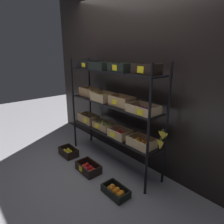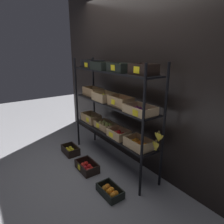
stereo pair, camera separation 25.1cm
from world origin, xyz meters
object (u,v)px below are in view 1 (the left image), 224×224
crate_ground_apple_red (88,168)px  crate_ground_orange (116,191)px  display_rack (112,103)px  crate_ground_lemon (69,152)px

crate_ground_apple_red → crate_ground_orange: 0.62m
display_rack → crate_ground_apple_red: 1.01m
display_rack → crate_ground_orange: bearing=-36.7°
display_rack → crate_ground_lemon: 1.17m
crate_ground_lemon → crate_ground_apple_red: size_ratio=0.91×
display_rack → crate_ground_orange: size_ratio=5.23×
crate_ground_orange → crate_ground_lemon: bearing=179.0°
crate_ground_orange → display_rack: bearing=143.3°
display_rack → crate_ground_apple_red: bearing=-90.8°
crate_ground_apple_red → crate_ground_orange: size_ratio=1.08×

